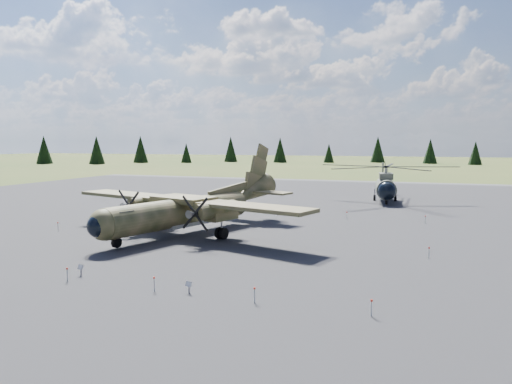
% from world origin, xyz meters
% --- Properties ---
extents(ground, '(500.00, 500.00, 0.00)m').
position_xyz_m(ground, '(0.00, 0.00, 0.00)').
color(ground, brown).
rests_on(ground, ground).
extents(apron, '(120.00, 120.00, 0.04)m').
position_xyz_m(apron, '(0.00, 10.00, 0.00)').
color(apron, '#56555A').
rests_on(apron, ground).
extents(transport_plane, '(26.01, 23.21, 8.69)m').
position_xyz_m(transport_plane, '(-4.26, 3.38, 2.50)').
color(transport_plane, '#3A4123').
rests_on(transport_plane, ground).
extents(helicopter_near, '(22.35, 24.70, 5.07)m').
position_xyz_m(helicopter_near, '(10.43, 33.70, 3.60)').
color(helicopter_near, '#68685A').
rests_on(helicopter_near, ground).
extents(info_placard_left, '(0.49, 0.33, 0.72)m').
position_xyz_m(info_placard_left, '(-4.10, -12.16, 0.48)').
color(info_placard_left, gray).
rests_on(info_placard_left, ground).
extents(info_placard_right, '(0.47, 0.31, 0.68)m').
position_xyz_m(info_placard_right, '(3.98, -13.13, 0.45)').
color(info_placard_right, gray).
rests_on(info_placard_right, ground).
extents(barrier_fence, '(33.12, 29.62, 0.85)m').
position_xyz_m(barrier_fence, '(-0.46, -0.08, 0.51)').
color(barrier_fence, silver).
rests_on(barrier_fence, ground).
extents(treeline, '(339.54, 333.48, 10.94)m').
position_xyz_m(treeline, '(-4.86, 2.40, 4.84)').
color(treeline, black).
rests_on(treeline, ground).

